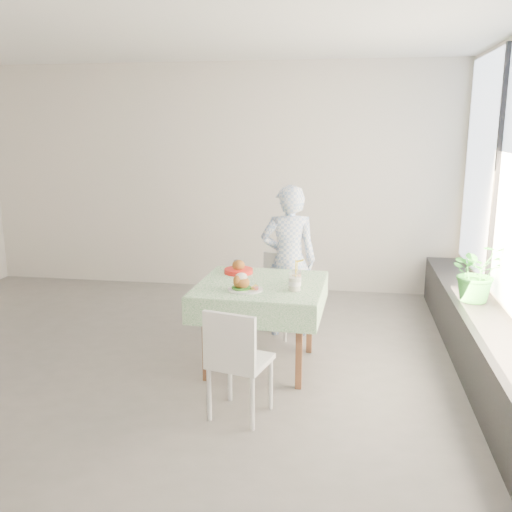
% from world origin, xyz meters
% --- Properties ---
extents(floor, '(6.00, 6.00, 0.00)m').
position_xyz_m(floor, '(0.00, 0.00, 0.00)').
color(floor, '#5B5957').
rests_on(floor, ground).
extents(ceiling, '(6.00, 6.00, 0.00)m').
position_xyz_m(ceiling, '(0.00, 0.00, 2.80)').
color(ceiling, white).
rests_on(ceiling, ground).
extents(wall_back, '(6.00, 0.02, 2.80)m').
position_xyz_m(wall_back, '(0.00, 2.50, 1.40)').
color(wall_back, beige).
rests_on(wall_back, ground).
extents(window_ledge, '(0.40, 4.80, 0.50)m').
position_xyz_m(window_ledge, '(2.80, 0.00, 0.25)').
color(window_ledge, black).
rests_on(window_ledge, ground).
extents(cafe_table, '(1.08, 1.08, 0.74)m').
position_xyz_m(cafe_table, '(0.94, 0.07, 0.46)').
color(cafe_table, brown).
rests_on(cafe_table, ground).
extents(chair_far, '(0.45, 0.45, 0.80)m').
position_xyz_m(chair_far, '(0.97, 0.87, 0.25)').
color(chair_far, white).
rests_on(chair_far, ground).
extents(chair_near, '(0.47, 0.47, 0.82)m').
position_xyz_m(chair_near, '(0.92, -0.83, 0.25)').
color(chair_near, white).
rests_on(chair_near, ground).
extents(diner, '(0.60, 0.45, 1.50)m').
position_xyz_m(diner, '(1.09, 0.89, 0.75)').
color(diner, '#819ECE').
rests_on(diner, ground).
extents(main_dish, '(0.29, 0.29, 0.15)m').
position_xyz_m(main_dish, '(0.83, -0.17, 0.79)').
color(main_dish, white).
rests_on(main_dish, cafe_table).
extents(juice_cup_orange, '(0.09, 0.09, 0.24)m').
position_xyz_m(juice_cup_orange, '(1.24, 0.08, 0.80)').
color(juice_cup_orange, white).
rests_on(juice_cup_orange, cafe_table).
extents(juice_cup_lemonade, '(0.11, 0.11, 0.30)m').
position_xyz_m(juice_cup_lemonade, '(1.24, -0.11, 0.81)').
color(juice_cup_lemonade, white).
rests_on(juice_cup_lemonade, cafe_table).
extents(second_dish, '(0.26, 0.26, 0.12)m').
position_xyz_m(second_dish, '(0.69, 0.37, 0.78)').
color(second_dish, '#B41812').
rests_on(second_dish, cafe_table).
extents(potted_plant, '(0.57, 0.52, 0.54)m').
position_xyz_m(potted_plant, '(2.80, 0.64, 0.77)').
color(potted_plant, '#2A7E2A').
rests_on(potted_plant, window_ledge).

